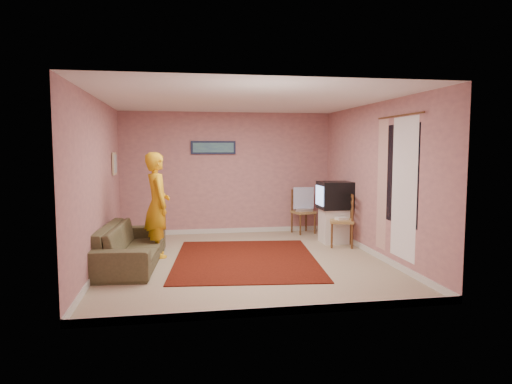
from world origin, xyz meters
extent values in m
plane|color=tan|center=(0.00, 0.00, 0.00)|extent=(5.00, 5.00, 0.00)
cube|color=tan|center=(0.00, 2.50, 1.30)|extent=(4.50, 0.02, 2.60)
cube|color=tan|center=(0.00, -2.50, 1.30)|extent=(4.50, 0.02, 2.60)
cube|color=tan|center=(-2.25, 0.00, 1.30)|extent=(0.02, 5.00, 2.60)
cube|color=tan|center=(2.25, 0.00, 1.30)|extent=(0.02, 5.00, 2.60)
cube|color=white|center=(0.00, 0.00, 2.60)|extent=(4.50, 5.00, 0.02)
cube|color=silver|center=(0.00, 2.49, 0.05)|extent=(4.50, 0.02, 0.10)
cube|color=silver|center=(0.00, -2.49, 0.05)|extent=(4.50, 0.02, 0.10)
cube|color=silver|center=(-2.24, 0.00, 0.05)|extent=(0.02, 5.00, 0.10)
cube|color=silver|center=(2.24, 0.00, 0.05)|extent=(0.02, 5.00, 0.10)
cube|color=black|center=(2.24, -0.90, 1.45)|extent=(0.01, 1.10, 1.50)
cube|color=white|center=(2.23, -1.05, 1.25)|extent=(0.01, 0.75, 2.10)
cube|color=beige|center=(2.21, -0.35, 1.25)|extent=(0.01, 0.35, 2.10)
cylinder|color=brown|center=(2.20, -0.90, 2.32)|extent=(0.02, 1.40, 0.02)
cube|color=#141A37|center=(-0.30, 2.47, 1.85)|extent=(0.95, 0.03, 0.28)
cube|color=#2E4B7F|center=(-0.30, 2.45, 1.85)|extent=(0.86, 0.01, 0.20)
cube|color=beige|center=(-2.22, 1.60, 1.55)|extent=(0.03, 0.38, 0.42)
cube|color=#B2BFC3|center=(-2.20, 1.60, 1.55)|extent=(0.01, 0.30, 0.34)
cube|color=#330C05|center=(0.04, 0.07, 0.01)|extent=(2.60, 3.11, 0.02)
cube|color=silver|center=(1.95, 1.14, 0.33)|extent=(0.52, 0.47, 0.66)
cube|color=black|center=(1.95, 1.14, 0.93)|extent=(0.61, 0.56, 0.53)
cube|color=#8CB2F2|center=(1.64, 1.14, 0.93)|extent=(0.03, 0.44, 0.38)
cube|color=tan|center=(1.62, 2.20, 0.46)|extent=(0.53, 0.52, 0.05)
cube|color=brown|center=(1.62, 2.20, 0.70)|extent=(0.42, 0.16, 0.49)
cube|color=#B8B8BE|center=(1.62, 2.20, 0.52)|extent=(0.40, 0.30, 0.06)
cube|color=#94ACF2|center=(1.62, 2.20, 0.77)|extent=(0.44, 0.06, 0.47)
cube|color=tan|center=(1.96, 0.78, 0.48)|extent=(0.54, 0.56, 0.05)
cube|color=brown|center=(1.96, 0.78, 0.74)|extent=(0.18, 0.44, 0.51)
cube|color=white|center=(1.96, 0.78, 0.53)|extent=(0.24, 0.20, 0.04)
imported|color=brown|center=(-1.80, 0.04, 0.32)|extent=(1.02, 2.25, 0.64)
imported|color=gold|center=(-1.40, 0.56, 0.89)|extent=(0.57, 0.73, 1.77)
camera|label=1|loc=(-1.04, -7.26, 1.85)|focal=32.00mm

